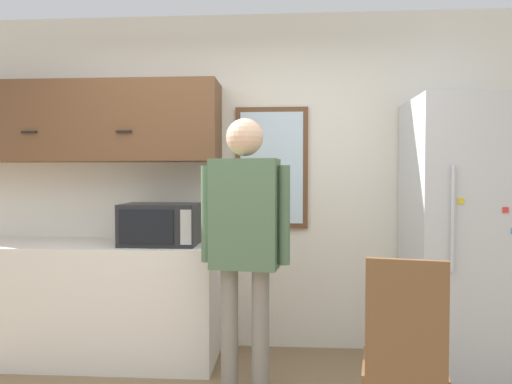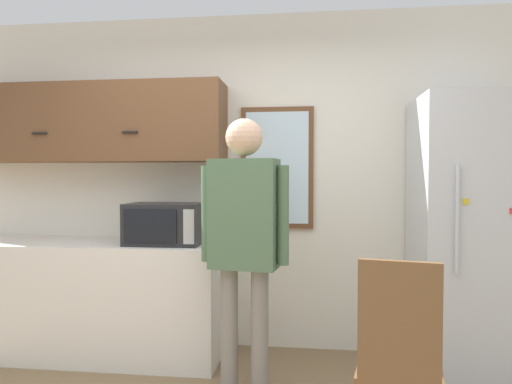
% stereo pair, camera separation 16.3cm
% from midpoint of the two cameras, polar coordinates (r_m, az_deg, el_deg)
% --- Properties ---
extents(back_wall, '(6.00, 0.06, 2.70)m').
position_cam_midpoint_polar(back_wall, '(3.75, -3.57, 1.25)').
color(back_wall, silver).
rests_on(back_wall, ground_plane).
extents(counter, '(2.08, 0.65, 0.89)m').
position_cam_midpoint_polar(counter, '(3.86, -22.06, -12.46)').
color(counter, silver).
rests_on(counter, ground_plane).
extents(upper_cabinets, '(2.08, 0.40, 0.62)m').
position_cam_midpoint_polar(upper_cabinets, '(3.89, -21.45, 8.09)').
color(upper_cabinets, brown).
extents(microwave, '(0.55, 0.37, 0.31)m').
position_cam_midpoint_polar(microwave, '(3.47, -13.21, -3.95)').
color(microwave, '#232326').
rests_on(microwave, counter).
extents(person, '(0.56, 0.27, 1.75)m').
position_cam_midpoint_polar(person, '(2.85, -3.06, -4.53)').
color(person, gray).
rests_on(person, ground_plane).
extents(refrigerator, '(0.76, 0.73, 1.94)m').
position_cam_midpoint_polar(refrigerator, '(3.56, 23.33, -5.03)').
color(refrigerator, silver).
rests_on(refrigerator, ground_plane).
extents(chair, '(0.48, 0.48, 1.01)m').
position_cam_midpoint_polar(chair, '(2.45, 16.20, -18.65)').
color(chair, brown).
rests_on(chair, ground_plane).
extents(window, '(0.58, 0.05, 0.97)m').
position_cam_midpoint_polar(window, '(3.68, 0.70, 3.04)').
color(window, brown).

